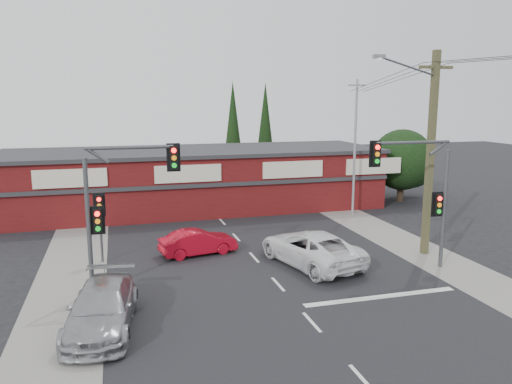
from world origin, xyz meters
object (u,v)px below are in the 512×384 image
object	(u,v)px
red_sedan	(198,242)
white_suv	(311,248)
shop_building	(195,178)
utility_pole	(429,147)
silver_suv	(102,308)

from	to	relation	value
red_sedan	white_suv	bearing A→B (deg)	-132.53
white_suv	red_sedan	xyz separation A→B (m)	(-4.86, 2.98, -0.18)
red_sedan	shop_building	distance (m)	11.23
red_sedan	utility_pole	bearing A→B (deg)	-116.29
silver_suv	shop_building	world-z (taller)	shop_building
shop_building	silver_suv	bearing A→B (deg)	-108.22
red_sedan	utility_pole	size ratio (longest dim) A/B	0.38
white_suv	shop_building	distance (m)	14.44
white_suv	utility_pole	distance (m)	7.60
silver_suv	red_sedan	bearing A→B (deg)	66.04
silver_suv	shop_building	distance (m)	19.39
white_suv	shop_building	xyz separation A→B (m)	(-3.29, 14.00, 1.32)
white_suv	shop_building	size ratio (longest dim) A/B	0.21
silver_suv	utility_pole	bearing A→B (deg)	23.22
shop_building	white_suv	bearing A→B (deg)	-76.75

